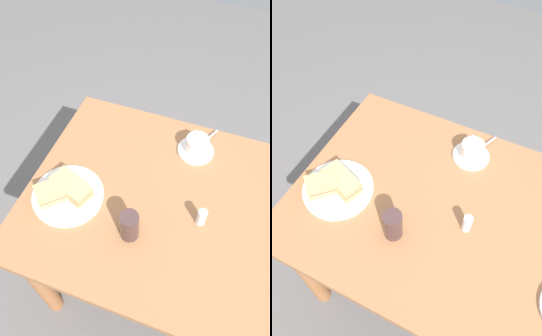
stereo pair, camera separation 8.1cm
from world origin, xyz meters
TOP-DOWN VIEW (x-y plane):
  - ground_plane at (0.00, 0.00)m, footprint 6.00×6.00m
  - dining_table at (0.00, 0.00)m, footprint 1.15×0.82m
  - sandwich_plate at (-0.41, -0.10)m, footprint 0.26×0.26m
  - sandwich_front at (-0.40, -0.08)m, footprint 0.17×0.12m
  - sandwich_back at (-0.45, -0.13)m, footprint 0.13×0.13m
  - coffee_saucer at (-0.02, 0.27)m, footprint 0.15×0.15m
  - coffee_cup at (-0.02, 0.27)m, footprint 0.09×0.11m
  - spoon at (0.01, 0.34)m, footprint 0.05×0.09m
  - salt_shaker at (0.07, -0.04)m, footprint 0.03×0.03m
  - drinking_glass at (-0.14, -0.16)m, footprint 0.06×0.06m

SIDE VIEW (x-z plane):
  - ground_plane at x=0.00m, z-range 0.00..0.00m
  - dining_table at x=0.00m, z-range 0.24..1.01m
  - coffee_saucer at x=-0.02m, z-range 0.77..0.78m
  - sandwich_plate at x=-0.41m, z-range 0.77..0.78m
  - spoon at x=0.01m, z-range 0.78..0.78m
  - salt_shaker at x=0.07m, z-range 0.77..0.84m
  - sandwich_front at x=-0.40m, z-range 0.78..0.84m
  - coffee_cup at x=-0.02m, z-range 0.78..0.84m
  - sandwich_back at x=-0.45m, z-range 0.78..0.84m
  - drinking_glass at x=-0.14m, z-range 0.77..0.89m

